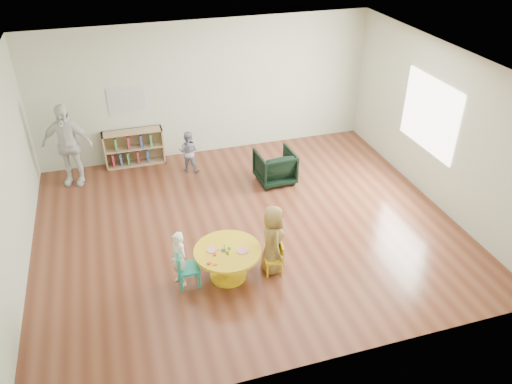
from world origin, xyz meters
TOP-DOWN VIEW (x-y plane):
  - room at (0.01, 0.00)m, footprint 7.10×7.00m
  - activity_table at (-0.62, -1.14)m, footprint 0.99×0.99m
  - kid_chair_left at (-1.26, -1.15)m, footprint 0.32×0.32m
  - kid_chair_right at (0.09, -1.25)m, footprint 0.31×0.31m
  - bookshelf at (-1.61, 2.86)m, footprint 1.20×0.30m
  - alphabet_poster at (-1.60, 2.98)m, footprint 0.74×0.01m
  - armchair at (0.94, 1.30)m, footprint 0.73×0.75m
  - child_left at (-1.32, -1.09)m, footprint 0.33×0.38m
  - child_right at (0.06, -1.17)m, footprint 0.39×0.57m
  - toddler at (-0.58, 2.22)m, footprint 0.52×0.48m
  - adult_caretaker at (-2.82, 2.41)m, footprint 1.03×0.65m

SIDE VIEW (x-z plane):
  - kid_chair_right at x=0.09m, z-range 0.02..0.53m
  - kid_chair_left at x=-1.26m, z-range 0.02..0.62m
  - armchair at x=0.94m, z-range 0.00..0.65m
  - activity_table at x=-0.62m, z-range 0.07..0.61m
  - bookshelf at x=-1.61m, z-range -0.01..0.74m
  - toddler at x=-0.58m, z-range 0.00..0.86m
  - child_left at x=-1.32m, z-range 0.00..0.89m
  - child_right at x=0.06m, z-range 0.00..1.11m
  - adult_caretaker at x=-2.82m, z-range 0.00..1.63m
  - alphabet_poster at x=-1.60m, z-range 1.08..1.62m
  - room at x=0.01m, z-range 0.49..3.29m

